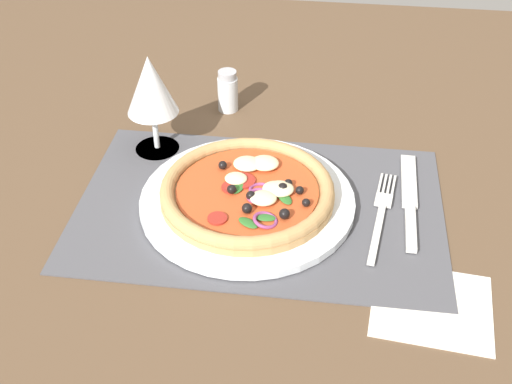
# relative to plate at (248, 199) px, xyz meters

# --- Properties ---
(ground_plane) EXTENTS (1.90, 1.40, 0.02)m
(ground_plane) POSITION_rel_plate_xyz_m (0.02, -0.00, -0.02)
(ground_plane) COLOR brown
(placemat) EXTENTS (0.47, 0.31, 0.00)m
(placemat) POSITION_rel_plate_xyz_m (0.02, -0.00, -0.01)
(placemat) COLOR #4C4C51
(placemat) RESTS_ON ground_plane
(plate) EXTENTS (0.28, 0.28, 0.01)m
(plate) POSITION_rel_plate_xyz_m (0.00, 0.00, 0.00)
(plate) COLOR white
(plate) RESTS_ON placemat
(pizza) EXTENTS (0.22, 0.22, 0.03)m
(pizza) POSITION_rel_plate_xyz_m (0.00, 0.00, 0.02)
(pizza) COLOR tan
(pizza) RESTS_ON plate
(fork) EXTENTS (0.04, 0.18, 0.00)m
(fork) POSITION_rel_plate_xyz_m (0.17, 0.00, -0.00)
(fork) COLOR silver
(fork) RESTS_ON placemat
(knife) EXTENTS (0.02, 0.20, 0.01)m
(knife) POSITION_rel_plate_xyz_m (0.21, 0.03, -0.00)
(knife) COLOR silver
(knife) RESTS_ON placemat
(wine_glass) EXTENTS (0.07, 0.07, 0.15)m
(wine_glass) POSITION_rel_plate_xyz_m (-0.15, 0.11, 0.09)
(wine_glass) COLOR silver
(wine_glass) RESTS_ON ground_plane
(napkin) EXTENTS (0.14, 0.13, 0.00)m
(napkin) POSITION_rel_plate_xyz_m (0.23, -0.15, -0.01)
(napkin) COLOR silver
(napkin) RESTS_ON ground_plane
(pepper_shaker) EXTENTS (0.03, 0.03, 0.07)m
(pepper_shaker) POSITION_rel_plate_xyz_m (-0.06, 0.23, 0.02)
(pepper_shaker) COLOR silver
(pepper_shaker) RESTS_ON ground_plane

